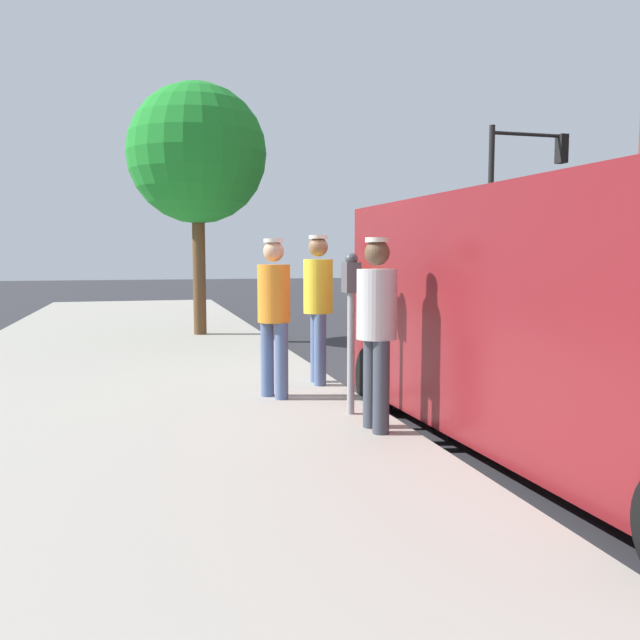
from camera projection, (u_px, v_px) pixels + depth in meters
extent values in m
plane|color=#2D2D33|center=(444.00, 403.00, 7.39)|extent=(80.00, 80.00, 0.00)
cube|color=#9E998E|center=(117.00, 416.00, 6.49)|extent=(5.00, 32.00, 0.15)
cylinder|color=gray|center=(351.00, 354.00, 6.21)|extent=(0.07, 0.07, 1.15)
cube|color=#4C4C51|center=(351.00, 277.00, 6.14)|extent=(0.14, 0.18, 0.28)
sphere|color=#47474C|center=(351.00, 259.00, 6.12)|extent=(0.12, 0.12, 0.12)
cylinder|color=#4C608C|center=(267.00, 359.00, 7.03)|extent=(0.14, 0.14, 0.80)
cylinder|color=#4C608C|center=(282.00, 361.00, 6.88)|extent=(0.14, 0.14, 0.80)
cylinder|color=orange|center=(274.00, 293.00, 6.88)|extent=(0.34, 0.34, 0.60)
sphere|color=tan|center=(274.00, 251.00, 6.84)|extent=(0.22, 0.22, 0.22)
cylinder|color=silver|center=(274.00, 241.00, 6.83)|extent=(0.21, 0.21, 0.04)
cylinder|color=#383D47|center=(381.00, 387.00, 5.54)|extent=(0.14, 0.14, 0.79)
cylinder|color=#383D47|center=(371.00, 382.00, 5.75)|extent=(0.14, 0.14, 0.79)
cylinder|color=#B7B7B7|center=(377.00, 304.00, 5.58)|extent=(0.34, 0.34, 0.59)
sphere|color=brown|center=(377.00, 253.00, 5.54)|extent=(0.21, 0.21, 0.21)
cylinder|color=silver|center=(377.00, 240.00, 5.53)|extent=(0.20, 0.20, 0.04)
cylinder|color=#4C608C|center=(316.00, 347.00, 7.81)|extent=(0.14, 0.14, 0.83)
cylinder|color=#4C608C|center=(320.00, 350.00, 7.60)|extent=(0.14, 0.14, 0.83)
cylinder|color=yellow|center=(318.00, 286.00, 7.64)|extent=(0.34, 0.34, 0.62)
sphere|color=#8C6647|center=(318.00, 247.00, 7.59)|extent=(0.22, 0.22, 0.22)
cylinder|color=silver|center=(318.00, 237.00, 7.58)|extent=(0.21, 0.21, 0.04)
cube|color=maroon|center=(585.00, 316.00, 5.22)|extent=(2.17, 5.26, 1.96)
cube|color=black|center=(442.00, 263.00, 7.52)|extent=(1.84, 0.14, 0.88)
cylinder|color=black|center=(376.00, 379.00, 6.98)|extent=(0.24, 0.69, 0.68)
cylinder|color=black|center=(532.00, 370.00, 7.53)|extent=(0.24, 0.69, 0.68)
cylinder|color=black|center=(490.00, 221.00, 18.39)|extent=(0.16, 0.16, 5.20)
cylinder|color=black|center=(531.00, 135.00, 18.47)|extent=(2.40, 0.10, 0.10)
cube|color=black|center=(562.00, 149.00, 18.76)|extent=(0.24, 0.32, 0.80)
sphere|color=red|center=(558.00, 141.00, 18.90)|extent=(0.17, 0.17, 0.17)
sphere|color=yellow|center=(558.00, 150.00, 18.92)|extent=(0.17, 0.17, 0.17)
sphere|color=green|center=(558.00, 159.00, 18.95)|extent=(0.17, 0.17, 0.17)
cylinder|color=brown|center=(199.00, 269.00, 12.50)|extent=(0.24, 0.24, 2.47)
sphere|color=#1F872A|center=(197.00, 154.00, 12.29)|extent=(2.58, 2.58, 2.58)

